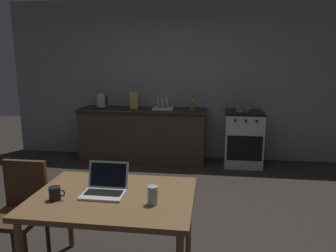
{
  "coord_description": "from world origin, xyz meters",
  "views": [
    {
      "loc": [
        0.69,
        -3.06,
        1.73
      ],
      "look_at": [
        0.16,
        0.82,
        0.92
      ],
      "focal_mm": 34.54,
      "sensor_mm": 36.0,
      "label": 1
    }
  ],
  "objects_px": {
    "dining_table": "(114,203)",
    "dish_rack": "(163,107)",
    "electric_kettle": "(101,101)",
    "drinking_glass": "(153,195)",
    "chair": "(21,207)",
    "laptop": "(105,188)",
    "bottle": "(193,104)",
    "stove_oven": "(243,138)",
    "coffee_mug": "(55,193)",
    "frying_pan": "(243,110)",
    "cereal_box": "(134,100)"
  },
  "relations": [
    {
      "from": "chair",
      "to": "dish_rack",
      "type": "distance_m",
      "value": 3.09
    },
    {
      "from": "stove_oven",
      "to": "drinking_glass",
      "type": "relative_size",
      "value": 6.81
    },
    {
      "from": "electric_kettle",
      "to": "drinking_glass",
      "type": "distance_m",
      "value": 3.52
    },
    {
      "from": "electric_kettle",
      "to": "laptop",
      "type": "bearing_deg",
      "value": -70.48
    },
    {
      "from": "chair",
      "to": "drinking_glass",
      "type": "height_order",
      "value": "chair"
    },
    {
      "from": "laptop",
      "to": "electric_kettle",
      "type": "bearing_deg",
      "value": 98.92
    },
    {
      "from": "bottle",
      "to": "dish_rack",
      "type": "relative_size",
      "value": 0.72
    },
    {
      "from": "cereal_box",
      "to": "dish_rack",
      "type": "xyz_separation_m",
      "value": [
        0.5,
        -0.02,
        -0.09
      ]
    },
    {
      "from": "dish_rack",
      "to": "coffee_mug",
      "type": "bearing_deg",
      "value": -95.56
    },
    {
      "from": "bottle",
      "to": "dish_rack",
      "type": "height_order",
      "value": "bottle"
    },
    {
      "from": "dining_table",
      "to": "electric_kettle",
      "type": "xyz_separation_m",
      "value": [
        -1.15,
        3.07,
        0.37
      ]
    },
    {
      "from": "dining_table",
      "to": "chair",
      "type": "height_order",
      "value": "chair"
    },
    {
      "from": "laptop",
      "to": "coffee_mug",
      "type": "height_order",
      "value": "laptop"
    },
    {
      "from": "chair",
      "to": "drinking_glass",
      "type": "distance_m",
      "value": 1.23
    },
    {
      "from": "stove_oven",
      "to": "dining_table",
      "type": "distance_m",
      "value": 3.32
    },
    {
      "from": "dining_table",
      "to": "laptop",
      "type": "distance_m",
      "value": 0.14
    },
    {
      "from": "electric_kettle",
      "to": "chair",
      "type": "bearing_deg",
      "value": -84.13
    },
    {
      "from": "dining_table",
      "to": "coffee_mug",
      "type": "xyz_separation_m",
      "value": [
        -0.4,
        -0.14,
        0.12
      ]
    },
    {
      "from": "laptop",
      "to": "bottle",
      "type": "bearing_deg",
      "value": 70.26
    },
    {
      "from": "electric_kettle",
      "to": "drinking_glass",
      "type": "xyz_separation_m",
      "value": [
        1.48,
        -3.18,
        -0.24
      ]
    },
    {
      "from": "coffee_mug",
      "to": "dish_rack",
      "type": "xyz_separation_m",
      "value": [
        0.31,
        3.21,
        0.18
      ]
    },
    {
      "from": "stove_oven",
      "to": "electric_kettle",
      "type": "distance_m",
      "value": 2.47
    },
    {
      "from": "dining_table",
      "to": "dish_rack",
      "type": "bearing_deg",
      "value": 91.56
    },
    {
      "from": "dining_table",
      "to": "cereal_box",
      "type": "xyz_separation_m",
      "value": [
        -0.58,
        3.09,
        0.39
      ]
    },
    {
      "from": "stove_oven",
      "to": "dining_table",
      "type": "xyz_separation_m",
      "value": [
        -1.25,
        -3.07,
        0.2
      ]
    },
    {
      "from": "electric_kettle",
      "to": "cereal_box",
      "type": "height_order",
      "value": "cereal_box"
    },
    {
      "from": "dining_table",
      "to": "electric_kettle",
      "type": "height_order",
      "value": "electric_kettle"
    },
    {
      "from": "bottle",
      "to": "stove_oven",
      "type": "bearing_deg",
      "value": 3.25
    },
    {
      "from": "coffee_mug",
      "to": "stove_oven",
      "type": "bearing_deg",
      "value": 62.86
    },
    {
      "from": "dining_table",
      "to": "frying_pan",
      "type": "bearing_deg",
      "value": 68.08
    },
    {
      "from": "stove_oven",
      "to": "chair",
      "type": "distance_m",
      "value": 3.63
    },
    {
      "from": "stove_oven",
      "to": "coffee_mug",
      "type": "distance_m",
      "value": 3.62
    },
    {
      "from": "frying_pan",
      "to": "bottle",
      "type": "bearing_deg",
      "value": -178.56
    },
    {
      "from": "electric_kettle",
      "to": "coffee_mug",
      "type": "height_order",
      "value": "electric_kettle"
    },
    {
      "from": "chair",
      "to": "dish_rack",
      "type": "relative_size",
      "value": 2.61
    },
    {
      "from": "cereal_box",
      "to": "coffee_mug",
      "type": "bearing_deg",
      "value": -86.66
    },
    {
      "from": "laptop",
      "to": "cereal_box",
      "type": "relative_size",
      "value": 1.13
    },
    {
      "from": "stove_oven",
      "to": "electric_kettle",
      "type": "height_order",
      "value": "electric_kettle"
    },
    {
      "from": "dining_table",
      "to": "drinking_glass",
      "type": "xyz_separation_m",
      "value": [
        0.32,
        -0.11,
        0.13
      ]
    },
    {
      "from": "laptop",
      "to": "bottle",
      "type": "xyz_separation_m",
      "value": [
        0.48,
        3.0,
        0.25
      ]
    },
    {
      "from": "laptop",
      "to": "chair",
      "type": "bearing_deg",
      "value": 162.53
    },
    {
      "from": "coffee_mug",
      "to": "drinking_glass",
      "type": "height_order",
      "value": "drinking_glass"
    },
    {
      "from": "dining_table",
      "to": "drinking_glass",
      "type": "distance_m",
      "value": 0.37
    },
    {
      "from": "frying_pan",
      "to": "stove_oven",
      "type": "bearing_deg",
      "value": 48.42
    },
    {
      "from": "dining_table",
      "to": "bottle",
      "type": "height_order",
      "value": "bottle"
    },
    {
      "from": "stove_oven",
      "to": "bottle",
      "type": "relative_size",
      "value": 3.7
    },
    {
      "from": "electric_kettle",
      "to": "frying_pan",
      "type": "distance_m",
      "value": 2.38
    },
    {
      "from": "frying_pan",
      "to": "drinking_glass",
      "type": "height_order",
      "value": "frying_pan"
    },
    {
      "from": "frying_pan",
      "to": "dish_rack",
      "type": "height_order",
      "value": "dish_rack"
    },
    {
      "from": "cereal_box",
      "to": "stove_oven",
      "type": "bearing_deg",
      "value": -0.7
    }
  ]
}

